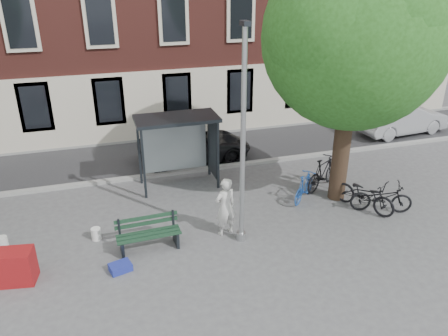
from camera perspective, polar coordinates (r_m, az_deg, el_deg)
name	(u,v)px	position (r m, az deg, el deg)	size (l,w,h in m)	color
ground	(241,239)	(12.96, 2.25, -9.29)	(90.00, 90.00, 0.00)	#4C4C4F
road	(188,152)	(18.94, -4.71, 2.05)	(40.00, 4.00, 0.01)	#28282B
curb_near	(199,170)	(17.13, -3.24, -0.21)	(40.00, 0.25, 0.12)	gray
curb_far	(179,136)	(20.75, -5.94, 4.20)	(40.00, 0.25, 0.12)	gray
lamppost	(243,151)	(11.65, 2.47, 2.18)	(0.28, 0.35, 6.11)	#9EA0A3
tree_right	(358,29)	(13.93, 17.15, 16.93)	(5.76, 5.60, 8.20)	black
bus_shelter	(188,134)	(15.49, -4.78, 4.45)	(2.85, 1.45, 2.62)	#1E2328
painter	(225,207)	(12.74, 0.17, -5.09)	(0.66, 0.44, 1.82)	silver
bench	(149,235)	(12.55, -9.82, -8.63)	(1.80, 0.65, 0.91)	#1E2328
bike_a	(381,197)	(14.98, 19.86, -3.62)	(0.68, 1.95, 1.02)	black
bike_b	(304,187)	(15.07, 10.44, -2.41)	(0.46, 1.62, 0.97)	#1B4696
bike_c	(365,194)	(14.92, 17.89, -3.28)	(0.73, 2.09, 1.10)	black
bike_d	(323,173)	(15.98, 12.81, -0.61)	(0.56, 1.98, 1.19)	black
car_dark	(195,145)	(17.97, -3.85, 3.00)	(2.12, 4.61, 1.28)	black
car_silver	(402,119)	(22.60, 22.25, 6.00)	(1.56, 4.49, 1.48)	#9EA0A6
red_stand	(15,267)	(12.30, -25.58, -11.55)	(0.90, 0.60, 0.90)	maroon
blue_crate	(120,267)	(12.02, -13.38, -12.49)	(0.55, 0.40, 0.20)	navy
bucket_a	(96,234)	(13.39, -16.36, -8.25)	(0.28, 0.28, 0.36)	white
bucket_b	(3,243)	(13.96, -26.92, -8.68)	(0.28, 0.28, 0.36)	silver
notice_sign	(343,158)	(15.59, 15.27, 1.28)	(0.31, 0.07, 1.81)	#9EA0A3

